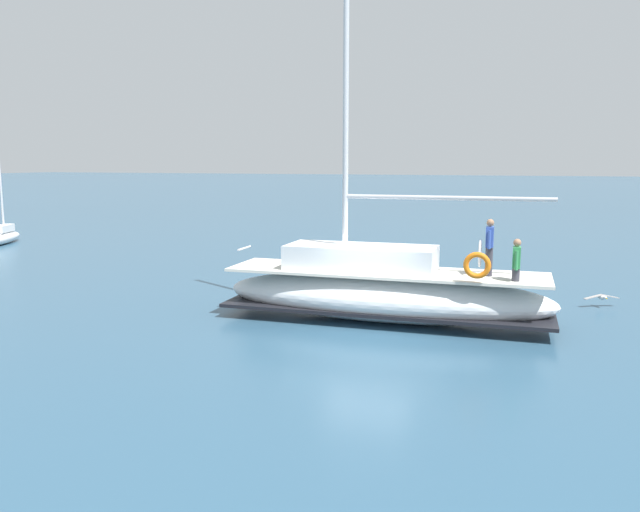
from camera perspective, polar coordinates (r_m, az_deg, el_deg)
ground_plane at (r=17.94m, az=4.48°, el=-6.29°), size 400.00×400.00×0.00m
main_sailboat at (r=18.33m, az=5.65°, el=-3.06°), size 2.88×9.71×13.52m
moored_catamaran at (r=39.54m, az=-26.85°, el=1.64°), size 4.09×2.48×5.84m
seagull at (r=21.91m, az=24.18°, el=-3.42°), size 0.67×1.09×0.17m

